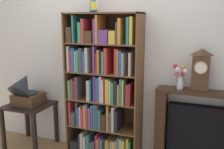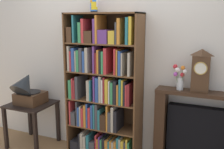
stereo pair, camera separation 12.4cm
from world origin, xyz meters
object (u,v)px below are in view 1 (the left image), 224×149
at_px(bookshelf, 102,95).
at_px(fireplace_mantel, 197,132).
at_px(side_table_left, 30,113).
at_px(gramophone, 25,91).
at_px(flower_vase, 180,77).
at_px(cup_stack, 93,3).
at_px(mantel_clock, 201,70).

relative_size(bookshelf, fireplace_mantel, 1.86).
bearing_deg(side_table_left, bookshelf, 5.05).
distance_m(bookshelf, fireplace_mantel, 1.21).
height_order(bookshelf, fireplace_mantel, bookshelf).
xyz_separation_m(gramophone, fireplace_mantel, (2.21, 0.24, -0.34)).
distance_m(side_table_left, flower_vase, 2.09).
distance_m(bookshelf, cup_stack, 1.12).
height_order(bookshelf, side_table_left, bookshelf).
bearing_deg(cup_stack, mantel_clock, 1.73).
height_order(side_table_left, fireplace_mantel, fireplace_mantel).
relative_size(cup_stack, gramophone, 0.44).
relative_size(fireplace_mantel, flower_vase, 3.55).
bearing_deg(gramophone, fireplace_mantel, 6.14).
height_order(bookshelf, mantel_clock, bookshelf).
xyz_separation_m(bookshelf, cup_stack, (-0.12, 0.04, 1.11)).
height_order(side_table_left, gramophone, gramophone).
relative_size(bookshelf, mantel_clock, 3.94).
xyz_separation_m(fireplace_mantel, mantel_clock, (-0.01, -0.02, 0.74)).
bearing_deg(flower_vase, bookshelf, -175.93).
xyz_separation_m(side_table_left, gramophone, (-0.00, -0.05, 0.34)).
bearing_deg(gramophone, cup_stack, 10.88).
xyz_separation_m(bookshelf, side_table_left, (-1.06, -0.09, -0.36)).
height_order(side_table_left, mantel_clock, mantel_clock).
height_order(bookshelf, gramophone, bookshelf).
bearing_deg(flower_vase, cup_stack, -178.33).
distance_m(cup_stack, fireplace_mantel, 1.94).
bearing_deg(side_table_left, mantel_clock, 4.34).
bearing_deg(fireplace_mantel, cup_stack, -177.43).
bearing_deg(bookshelf, cup_stack, 163.89).
relative_size(side_table_left, fireplace_mantel, 0.62).
bearing_deg(cup_stack, bookshelf, -16.11).
bearing_deg(mantel_clock, bookshelf, -176.32).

